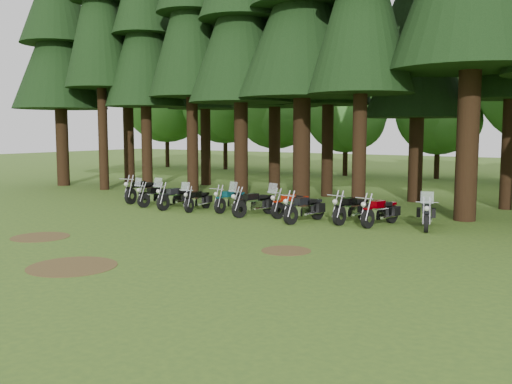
# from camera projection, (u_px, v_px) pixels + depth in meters

# --- Properties ---
(ground) EXTENTS (120.00, 120.00, 0.00)m
(ground) POSITION_uv_depth(u_px,v_px,m) (155.00, 237.00, 17.96)
(ground) COLOR #395920
(ground) RESTS_ON ground
(pine_front_0) EXTENTS (5.49, 5.49, 16.17)m
(pine_front_0) POSITION_uv_depth(u_px,v_px,m) (58.00, 21.00, 33.44)
(pine_front_0) COLOR black
(pine_front_0) RESTS_ON ground
(pine_front_2) EXTENTS (4.32, 4.32, 16.22)m
(pine_front_2) POSITION_uv_depth(u_px,v_px,m) (144.00, 10.00, 30.38)
(pine_front_2) COLOR black
(pine_front_2) RESTS_ON ground
(pine_back_0) EXTENTS (5.00, 5.00, 17.21)m
(pine_back_0) POSITION_uv_depth(u_px,v_px,m) (126.00, 19.00, 35.84)
(pine_back_0) COLOR black
(pine_back_0) RESTS_ON ground
(pine_back_1) EXTENTS (4.52, 4.52, 16.22)m
(pine_back_1) POSITION_uv_depth(u_px,v_px,m) (204.00, 22.00, 33.86)
(pine_back_1) COLOR black
(pine_back_1) RESTS_ON ground
(pine_back_2) EXTENTS (4.85, 4.85, 16.30)m
(pine_back_2) POSITION_uv_depth(u_px,v_px,m) (275.00, 12.00, 31.25)
(pine_back_2) COLOR black
(pine_back_2) RESTS_ON ground
(pine_back_4) EXTENTS (4.94, 4.94, 13.78)m
(pine_back_4) POSITION_uv_depth(u_px,v_px,m) (420.00, 22.00, 25.86)
(pine_back_4) COLOR black
(pine_back_4) RESTS_ON ground
(decid_0) EXTENTS (8.00, 7.78, 10.00)m
(decid_0) POSITION_uv_depth(u_px,v_px,m) (168.00, 101.00, 50.36)
(decid_0) COLOR black
(decid_0) RESTS_ON ground
(decid_1) EXTENTS (7.91, 7.69, 9.88)m
(decid_1) POSITION_uv_depth(u_px,v_px,m) (227.00, 100.00, 47.45)
(decid_1) COLOR black
(decid_1) RESTS_ON ground
(decid_2) EXTENTS (6.72, 6.53, 8.40)m
(decid_2) POSITION_uv_depth(u_px,v_px,m) (278.00, 109.00, 43.70)
(decid_2) COLOR black
(decid_2) RESTS_ON ground
(decid_3) EXTENTS (6.12, 5.95, 7.65)m
(decid_3) POSITION_uv_depth(u_px,v_px,m) (348.00, 113.00, 40.92)
(decid_3) COLOR black
(decid_3) RESTS_ON ground
(decid_4) EXTENTS (5.93, 5.76, 7.41)m
(decid_4) POSITION_uv_depth(u_px,v_px,m) (442.00, 115.00, 38.50)
(decid_4) COLOR black
(decid_4) RESTS_ON ground
(dirt_patch_0) EXTENTS (1.80, 1.80, 0.01)m
(dirt_patch_0) POSITION_uv_depth(u_px,v_px,m) (40.00, 237.00, 17.93)
(dirt_patch_0) COLOR #4C3D1E
(dirt_patch_0) RESTS_ON ground
(dirt_patch_1) EXTENTS (1.40, 1.40, 0.01)m
(dirt_patch_1) POSITION_uv_depth(u_px,v_px,m) (286.00, 251.00, 15.92)
(dirt_patch_1) COLOR #4C3D1E
(dirt_patch_1) RESTS_ON ground
(dirt_patch_2) EXTENTS (2.20, 2.20, 0.01)m
(dirt_patch_2) POSITION_uv_depth(u_px,v_px,m) (72.00, 266.00, 14.09)
(dirt_patch_2) COLOR #4C3D1E
(dirt_patch_2) RESTS_ON ground
(motorcycle_0) EXTENTS (0.51, 2.42, 0.99)m
(motorcycle_0) POSITION_uv_depth(u_px,v_px,m) (142.00, 191.00, 26.58)
(motorcycle_0) COLOR black
(motorcycle_0) RESTS_ON ground
(motorcycle_1) EXTENTS (0.56, 2.09, 1.31)m
(motorcycle_1) POSITION_uv_depth(u_px,v_px,m) (157.00, 196.00, 25.16)
(motorcycle_1) COLOR black
(motorcycle_1) RESTS_ON ground
(motorcycle_2) EXTENTS (0.42, 2.22, 1.40)m
(motorcycle_2) POSITION_uv_depth(u_px,v_px,m) (176.00, 198.00, 24.33)
(motorcycle_2) COLOR black
(motorcycle_2) RESTS_ON ground
(motorcycle_3) EXTENTS (0.55, 2.03, 1.27)m
(motorcycle_3) POSITION_uv_depth(u_px,v_px,m) (198.00, 200.00, 23.76)
(motorcycle_3) COLOR black
(motorcycle_3) RESTS_ON ground
(motorcycle_4) EXTENTS (0.29, 2.12, 0.86)m
(motorcycle_4) POSITION_uv_depth(u_px,v_px,m) (231.00, 201.00, 23.53)
(motorcycle_4) COLOR black
(motorcycle_4) RESTS_ON ground
(motorcycle_5) EXTENTS (0.90, 2.22, 1.41)m
(motorcycle_5) POSITION_uv_depth(u_px,v_px,m) (254.00, 204.00, 22.27)
(motorcycle_5) COLOR black
(motorcycle_5) RESTS_ON ground
(motorcycle_6) EXTENTS (0.73, 2.19, 1.38)m
(motorcycle_6) POSITION_uv_depth(u_px,v_px,m) (291.00, 205.00, 22.06)
(motorcycle_6) COLOR black
(motorcycle_6) RESTS_ON ground
(motorcycle_7) EXTENTS (0.52, 2.23, 0.91)m
(motorcycle_7) POSITION_uv_depth(u_px,v_px,m) (305.00, 209.00, 20.80)
(motorcycle_7) COLOR black
(motorcycle_7) RESTS_ON ground
(motorcycle_8) EXTENTS (0.51, 2.27, 0.93)m
(motorcycle_8) POSITION_uv_depth(u_px,v_px,m) (352.00, 210.00, 20.64)
(motorcycle_8) COLOR black
(motorcycle_8) RESTS_ON ground
(motorcycle_9) EXTENTS (0.57, 2.20, 0.90)m
(motorcycle_9) POSITION_uv_depth(u_px,v_px,m) (380.00, 213.00, 20.02)
(motorcycle_9) COLOR black
(motorcycle_9) RESTS_ON ground
(motorcycle_10) EXTENTS (0.91, 2.17, 1.39)m
(motorcycle_10) POSITION_uv_depth(u_px,v_px,m) (426.00, 215.00, 19.41)
(motorcycle_10) COLOR black
(motorcycle_10) RESTS_ON ground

